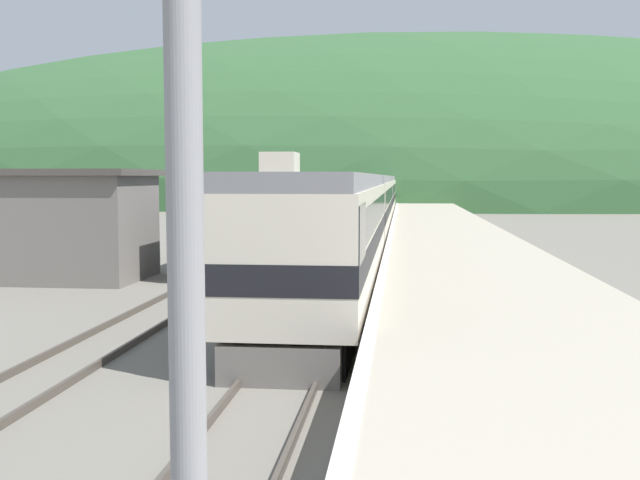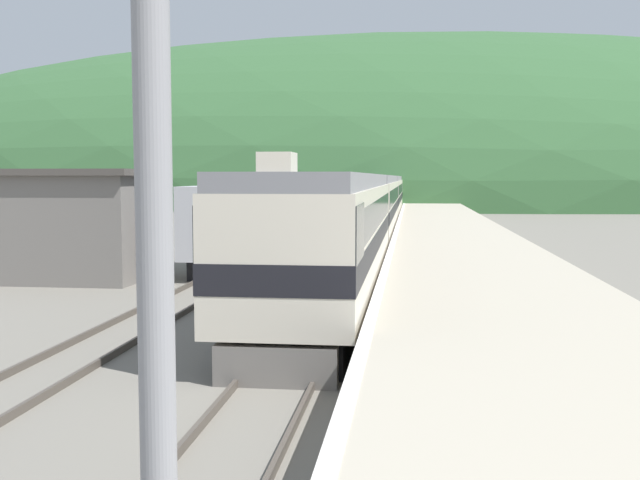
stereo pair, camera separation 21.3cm
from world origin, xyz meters
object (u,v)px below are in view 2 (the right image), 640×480
at_px(carriage_second, 370,206).
at_px(carriage_third, 384,196).
at_px(siding_train, 292,212).
at_px(express_train_lead_car, 330,233).
at_px(carriage_fourth, 391,191).

relative_size(carriage_second, carriage_third, 1.00).
distance_m(carriage_third, siding_train, 24.30).
bearing_deg(express_train_lead_car, carriage_second, 90.00).
distance_m(express_train_lead_car, siding_train, 21.97).
bearing_deg(siding_train, carriage_fourth, 84.42).
height_order(carriage_second, siding_train, carriage_second).
bearing_deg(carriage_third, express_train_lead_car, -90.00).
xyz_separation_m(carriage_third, carriage_fourth, (0.00, 23.32, 0.00)).
bearing_deg(carriage_fourth, carriage_second, -90.00).
xyz_separation_m(carriage_third, siding_train, (-4.61, -23.85, -0.34)).
height_order(express_train_lead_car, carriage_third, express_train_lead_car).
distance_m(carriage_second, siding_train, 4.65).
bearing_deg(carriage_fourth, siding_train, -95.58).
bearing_deg(express_train_lead_car, siding_train, 102.11).
distance_m(express_train_lead_car, carriage_third, 45.33).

